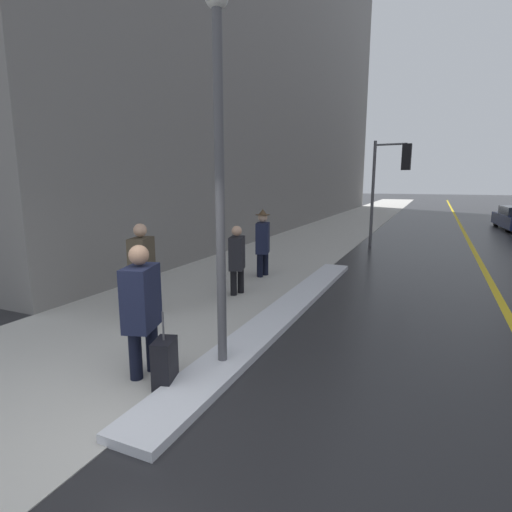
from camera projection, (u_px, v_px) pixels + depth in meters
name	position (u px, v px, depth m)	size (l,w,h in m)	color
ground_plane	(129.00, 431.00, 3.96)	(160.00, 160.00, 0.00)	#232326
sidewalk_slab	(322.00, 235.00, 18.22)	(4.00, 80.00, 0.01)	#B2AFA8
road_centre_stripe	(470.00, 244.00, 15.81)	(0.16, 80.00, 0.00)	gold
snow_bank_curb	(285.00, 311.00, 7.46)	(0.64, 8.56, 0.11)	silver
building_facade_left	(265.00, 58.00, 22.96)	(6.00, 36.00, 18.88)	slate
lamp_post	(219.00, 151.00, 4.80)	(0.28, 0.28, 4.63)	#515156
traffic_light_near	(393.00, 171.00, 14.25)	(1.31, 0.33, 3.87)	#515156
pedestrian_trailing	(142.00, 305.00, 4.93)	(0.47, 0.61, 1.68)	black
pedestrian_in_glasses	(142.00, 264.00, 7.37)	(0.47, 0.61, 1.68)	#2A241B
pedestrian_nearside	(237.00, 257.00, 8.57)	(0.42, 0.55, 1.51)	black
pedestrian_with_shoulder_bag	(263.00, 240.00, 10.22)	(0.46, 0.77, 1.74)	black
rolling_suitcase	(165.00, 364.00, 4.74)	(0.32, 0.41, 0.95)	black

